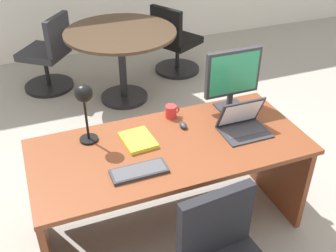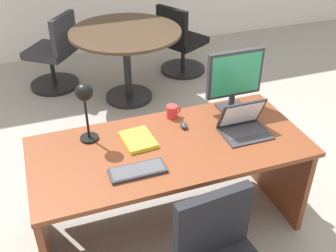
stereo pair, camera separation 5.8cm
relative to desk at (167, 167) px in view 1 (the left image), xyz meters
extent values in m
plane|color=gray|center=(0.00, 1.45, -0.52)|extent=(12.00, 12.00, 0.00)
cube|color=brown|center=(0.00, -0.05, 0.20)|extent=(1.76, 0.80, 0.03)
cube|color=brown|center=(-0.86, -0.05, -0.17)|extent=(0.04, 0.70, 0.70)
cube|color=brown|center=(0.86, -0.05, -0.17)|extent=(0.04, 0.70, 0.70)
cube|color=brown|center=(0.00, 0.25, -0.13)|extent=(1.55, 0.02, 0.49)
cube|color=#2D2D33|center=(0.58, 0.23, 0.22)|extent=(0.20, 0.16, 0.01)
cube|color=#2D2D33|center=(0.58, 0.24, 0.28)|extent=(0.04, 0.02, 0.10)
cube|color=#2D2D33|center=(0.58, 0.23, 0.49)|extent=(0.41, 0.04, 0.34)
cube|color=#2D9966|center=(0.58, 0.21, 0.49)|extent=(0.37, 0.00, 0.29)
cube|color=#2D2D33|center=(0.51, -0.10, 0.22)|extent=(0.31, 0.24, 0.01)
cube|color=#38383D|center=(0.51, -0.08, 0.23)|extent=(0.26, 0.13, 0.00)
cube|color=#2D2D33|center=(0.51, -0.03, 0.33)|extent=(0.31, 0.10, 0.22)
cube|color=white|center=(0.51, -0.04, 0.33)|extent=(0.27, 0.08, 0.18)
cube|color=#2D2D33|center=(-0.27, -0.24, 0.23)|extent=(0.33, 0.13, 0.02)
cube|color=#47474C|center=(-0.27, -0.24, 0.24)|extent=(0.30, 0.11, 0.00)
ellipsoid|color=#2D2D33|center=(0.16, 0.10, 0.23)|extent=(0.04, 0.08, 0.04)
cylinder|color=black|center=(-0.47, 0.19, 0.22)|extent=(0.12, 0.12, 0.01)
cylinder|color=black|center=(-0.47, 0.19, 0.38)|extent=(0.02, 0.02, 0.30)
sphere|color=black|center=(-0.47, 0.16, 0.58)|extent=(0.11, 0.11, 0.11)
cube|color=yellow|center=(-0.18, 0.05, 0.23)|extent=(0.21, 0.26, 0.03)
cylinder|color=red|center=(0.13, 0.26, 0.26)|extent=(0.08, 0.08, 0.09)
torus|color=red|center=(0.17, 0.26, 0.27)|extent=(0.05, 0.01, 0.05)
cube|color=black|center=(0.02, -0.66, 0.12)|extent=(0.44, 0.10, 0.40)
cylinder|color=black|center=(0.22, 1.90, -0.50)|extent=(0.52, 0.52, 0.04)
cylinder|color=black|center=(0.22, 1.90, -0.12)|extent=(0.08, 0.08, 0.72)
cylinder|color=#3F2D1E|center=(0.22, 1.90, 0.26)|extent=(1.16, 1.16, 0.03)
cylinder|color=black|center=(1.05, 2.37, -0.50)|extent=(0.56, 0.56, 0.04)
cylinder|color=black|center=(1.05, 2.37, -0.32)|extent=(0.05, 0.05, 0.32)
cube|color=black|center=(1.05, 2.37, -0.12)|extent=(0.63, 0.63, 0.08)
cube|color=black|center=(0.86, 2.26, 0.13)|extent=(0.27, 0.41, 0.41)
cylinder|color=black|center=(-0.53, 2.48, -0.50)|extent=(0.56, 0.56, 0.04)
cylinder|color=black|center=(-0.53, 2.48, -0.30)|extent=(0.05, 0.05, 0.35)
cube|color=#2D2D33|center=(-0.53, 2.48, -0.08)|extent=(0.65, 0.65, 0.08)
cube|color=#2D2D33|center=(-0.36, 2.35, 0.16)|extent=(0.31, 0.38, 0.40)
camera|label=1|loc=(-0.76, -1.99, 1.73)|focal=43.31mm
camera|label=2|loc=(-0.71, -2.01, 1.73)|focal=43.31mm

